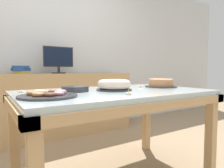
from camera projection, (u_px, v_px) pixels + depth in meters
wall_back at (52, 47)px, 3.05m from camera, size 8.00×0.10×2.60m
dining_table at (115, 102)px, 1.62m from camera, size 1.54×0.93×0.77m
sideboard at (59, 105)px, 2.86m from camera, size 2.19×0.44×0.89m
computer_monitor at (58, 60)px, 2.81m from camera, size 0.42×0.20×0.38m
book_stack at (21, 70)px, 2.56m from camera, size 0.22×0.20×0.10m
cake_chocolate_round at (161, 83)px, 1.95m from camera, size 0.31×0.31×0.08m
cake_golden_bundt at (114, 85)px, 1.63m from camera, size 0.29×0.29×0.09m
pastry_platter at (48, 95)px, 1.22m from camera, size 0.36×0.36×0.04m
plate_stack at (75, 89)px, 1.54m from camera, size 0.21×0.21×0.04m
tealight_right_edge at (128, 93)px, 1.32m from camera, size 0.04×0.04×0.04m
tealight_centre at (75, 87)px, 1.78m from camera, size 0.04×0.04×0.04m
tealight_near_front at (22, 91)px, 1.44m from camera, size 0.04×0.04×0.04m
tealight_near_cakes at (141, 86)px, 1.91m from camera, size 0.04×0.04×0.04m
tealight_left_edge at (47, 91)px, 1.49m from camera, size 0.04×0.04×0.04m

